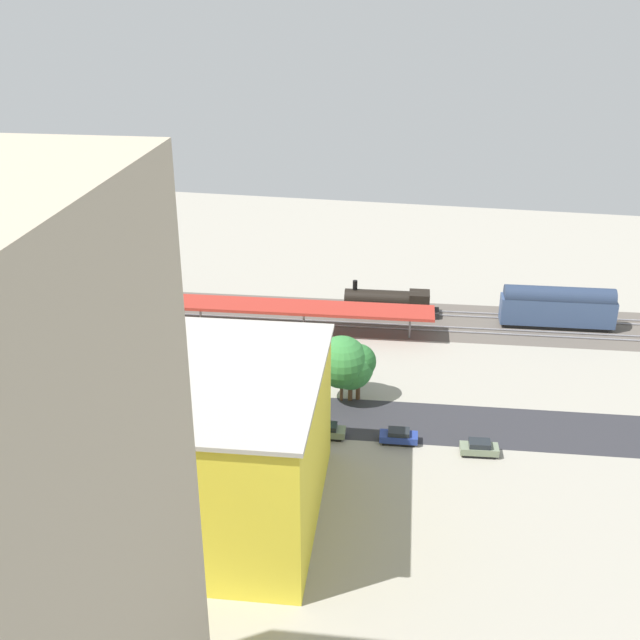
# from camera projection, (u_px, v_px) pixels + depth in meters

# --- Properties ---
(ground_plane) EXTENTS (172.84, 172.84, 0.00)m
(ground_plane) POSITION_uv_depth(u_px,v_px,m) (266.00, 389.00, 96.94)
(ground_plane) COLOR #9E998C
(ground_plane) RESTS_ON ground
(rail_bed) EXTENTS (108.74, 21.63, 0.01)m
(rail_bed) POSITION_uv_depth(u_px,v_px,m) (304.00, 315.00, 117.49)
(rail_bed) COLOR #5B544C
(rail_bed) RESTS_ON ground
(street_asphalt) EXTENTS (108.40, 17.00, 0.01)m
(street_asphalt) POSITION_uv_depth(u_px,v_px,m) (253.00, 413.00, 91.85)
(street_asphalt) COLOR #2D2D33
(street_asphalt) RESTS_ON ground
(track_rails) EXTENTS (107.74, 15.23, 0.12)m
(track_rails) POSITION_uv_depth(u_px,v_px,m) (304.00, 314.00, 117.42)
(track_rails) COLOR #9E9EA8
(track_rails) RESTS_ON ground
(platform_canopy_near) EXTENTS (66.80, 9.98, 4.04)m
(platform_canopy_near) POSITION_uv_depth(u_px,v_px,m) (200.00, 303.00, 112.09)
(platform_canopy_near) COLOR #A82D23
(platform_canopy_near) RESTS_ON ground
(locomotive) EXTENTS (14.25, 3.80, 5.18)m
(locomotive) POSITION_uv_depth(u_px,v_px,m) (392.00, 303.00, 117.04)
(locomotive) COLOR black
(locomotive) RESTS_ON ground
(passenger_coach) EXTENTS (16.26, 4.17, 6.21)m
(passenger_coach) POSITION_uv_depth(u_px,v_px,m) (558.00, 306.00, 112.33)
(passenger_coach) COLOR black
(passenger_coach) RESTS_ON ground
(freight_coach_far) EXTENTS (18.12, 4.36, 6.34)m
(freight_coach_far) POSITION_uv_depth(u_px,v_px,m) (108.00, 287.00, 118.75)
(freight_coach_far) COLOR black
(freight_coach_far) RESTS_ON ground
(parked_car_0) EXTENTS (4.23, 2.18, 1.65)m
(parked_car_0) POSITION_uv_depth(u_px,v_px,m) (479.00, 448.00, 83.70)
(parked_car_0) COLOR black
(parked_car_0) RESTS_ON ground
(parked_car_1) EXTENTS (4.29, 2.12, 1.57)m
(parked_car_1) POSITION_uv_depth(u_px,v_px,m) (399.00, 437.00, 85.83)
(parked_car_1) COLOR black
(parked_car_1) RESTS_ON ground
(parked_car_2) EXTENTS (4.44, 2.02, 1.64)m
(parked_car_2) POSITION_uv_depth(u_px,v_px,m) (326.00, 431.00, 86.83)
(parked_car_2) COLOR black
(parked_car_2) RESTS_ON ground
(parked_car_3) EXTENTS (4.31, 2.14, 1.76)m
(parked_car_3) POSITION_uv_depth(u_px,v_px,m) (258.00, 421.00, 88.60)
(parked_car_3) COLOR black
(parked_car_3) RESTS_ON ground
(parked_car_4) EXTENTS (4.49, 2.16, 1.69)m
(parked_car_4) POSITION_uv_depth(u_px,v_px,m) (190.00, 415.00, 89.91)
(parked_car_4) COLOR black
(parked_car_4) RESTS_ON ground
(construction_building) EXTENTS (42.33, 25.49, 14.63)m
(construction_building) POSITION_uv_depth(u_px,v_px,m) (102.00, 439.00, 73.38)
(construction_building) COLOR yellow
(construction_building) RESTS_ON ground
(construction_roof_slab) EXTENTS (42.97, 26.14, 0.40)m
(construction_roof_slab) POSITION_uv_depth(u_px,v_px,m) (92.00, 368.00, 70.29)
(construction_roof_slab) COLOR #B7B2A8
(construction_roof_slab) RESTS_ON construction_building
(box_truck_0) EXTENTS (8.98, 3.18, 3.12)m
(box_truck_0) POSITION_uv_depth(u_px,v_px,m) (150.00, 395.00, 92.46)
(box_truck_0) COLOR black
(box_truck_0) RESTS_ON ground
(box_truck_1) EXTENTS (10.20, 2.72, 3.61)m
(box_truck_1) POSITION_uv_depth(u_px,v_px,m) (152.00, 405.00, 89.98)
(box_truck_1) COLOR black
(box_truck_1) RESTS_ON ground
(street_tree_0) EXTENTS (5.46, 5.46, 7.19)m
(street_tree_0) POSITION_uv_depth(u_px,v_px,m) (351.00, 367.00, 92.76)
(street_tree_0) COLOR brown
(street_tree_0) RESTS_ON ground
(street_tree_1) EXTENTS (5.05, 5.05, 7.50)m
(street_tree_1) POSITION_uv_depth(u_px,v_px,m) (100.00, 343.00, 97.38)
(street_tree_1) COLOR brown
(street_tree_1) RESTS_ON ground
(street_tree_2) EXTENTS (6.28, 6.28, 8.30)m
(street_tree_2) POSITION_uv_depth(u_px,v_px,m) (342.00, 362.00, 92.38)
(street_tree_2) COLOR brown
(street_tree_2) RESTS_ON ground
(street_tree_3) EXTENTS (4.20, 4.20, 7.17)m
(street_tree_3) POSITION_uv_depth(u_px,v_px,m) (359.00, 362.00, 92.71)
(street_tree_3) COLOR brown
(street_tree_3) RESTS_ON ground
(street_tree_4) EXTENTS (6.17, 6.17, 8.45)m
(street_tree_4) POSITION_uv_depth(u_px,v_px,m) (93.00, 338.00, 97.99)
(street_tree_4) COLOR brown
(street_tree_4) RESTS_ON ground
(street_tree_5) EXTENTS (5.99, 5.99, 8.63)m
(street_tree_5) POSITION_uv_depth(u_px,v_px,m) (90.00, 338.00, 97.37)
(street_tree_5) COLOR brown
(street_tree_5) RESTS_ON ground
(traffic_light) EXTENTS (0.50, 0.36, 7.02)m
(traffic_light) POSITION_uv_depth(u_px,v_px,m) (243.00, 397.00, 85.95)
(traffic_light) COLOR #333333
(traffic_light) RESTS_ON ground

